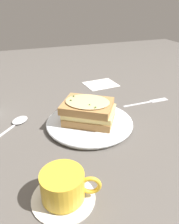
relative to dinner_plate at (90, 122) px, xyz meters
The scene contains 7 objects.
ground_plane 0.02m from the dinner_plate, 32.61° to the left, with size 2.40×2.40×0.00m, color #514C47.
dinner_plate is the anchor object (origin of this frame).
sandwich 0.04m from the dinner_plate, behind, with size 0.19×0.18×0.07m.
teacup_with_saucer 0.29m from the dinner_plate, 120.66° to the right, with size 0.14×0.13×0.07m.
fork 0.29m from the dinner_plate, 15.28° to the left, with size 0.19×0.02×0.00m.
spoon 0.23m from the dinner_plate, 156.17° to the left, with size 0.13×0.14×0.01m.
napkin 0.36m from the dinner_plate, 61.27° to the left, with size 0.14×0.12×0.00m, color white.
Camera 1 is at (-0.22, -0.56, 0.36)m, focal length 35.00 mm.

